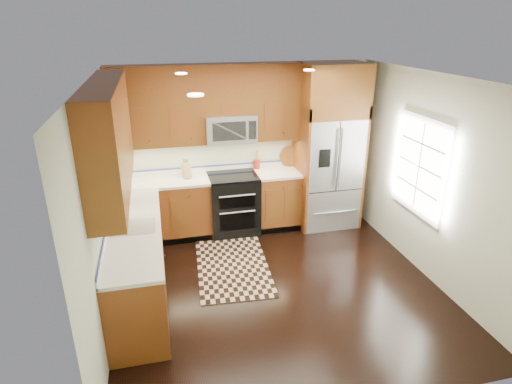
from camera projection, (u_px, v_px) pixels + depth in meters
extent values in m
plane|color=black|center=(277.00, 285.00, 5.51)|extent=(4.00, 4.00, 0.00)
cube|color=beige|center=(244.00, 147.00, 6.82)|extent=(4.00, 0.02, 2.60)
cube|color=beige|center=(101.00, 208.00, 4.59)|extent=(0.02, 4.00, 2.60)
cube|color=beige|center=(430.00, 178.00, 5.45)|extent=(0.02, 4.00, 2.60)
cube|color=white|center=(420.00, 166.00, 5.59)|extent=(0.04, 1.10, 1.30)
cube|color=white|center=(420.00, 166.00, 5.59)|extent=(0.02, 0.95, 1.15)
cube|color=brown|center=(165.00, 210.00, 6.59)|extent=(1.37, 0.60, 0.90)
cube|color=brown|center=(278.00, 200.00, 6.98)|extent=(0.72, 0.60, 0.90)
cube|color=brown|center=(138.00, 264.00, 5.15)|extent=(0.60, 2.40, 0.90)
cube|color=white|center=(212.00, 178.00, 6.57)|extent=(2.85, 0.62, 0.04)
cube|color=white|center=(134.00, 229.00, 4.97)|extent=(0.62, 2.40, 0.04)
cube|color=brown|center=(208.00, 118.00, 6.35)|extent=(2.85, 0.33, 0.75)
cube|color=brown|center=(112.00, 155.00, 4.61)|extent=(0.33, 2.40, 0.75)
cube|color=brown|center=(206.00, 78.00, 6.14)|extent=(2.85, 0.33, 0.40)
cube|color=brown|center=(105.00, 101.00, 4.39)|extent=(0.33, 2.40, 0.40)
cube|color=black|center=(233.00, 204.00, 6.79)|extent=(0.76, 0.64, 0.92)
cube|color=black|center=(233.00, 176.00, 6.61)|extent=(0.76, 0.60, 0.02)
cube|color=black|center=(237.00, 203.00, 6.44)|extent=(0.55, 0.01, 0.18)
cube|color=black|center=(237.00, 222.00, 6.56)|extent=(0.55, 0.01, 0.28)
cylinder|color=#B2B2B7|center=(237.00, 196.00, 6.37)|extent=(0.55, 0.02, 0.02)
cylinder|color=#B2B2B7|center=(238.00, 212.00, 6.48)|extent=(0.55, 0.02, 0.02)
cube|color=#B2B2B7|center=(230.00, 128.00, 6.45)|extent=(0.76, 0.40, 0.42)
cube|color=black|center=(229.00, 131.00, 6.27)|extent=(0.50, 0.01, 0.28)
cube|color=#B2B2B7|center=(327.00, 171.00, 6.92)|extent=(0.90, 0.74, 1.80)
cube|color=black|center=(338.00, 157.00, 6.45)|extent=(0.01, 0.01, 1.08)
cube|color=black|center=(325.00, 158.00, 6.40)|extent=(0.18, 0.01, 0.28)
cube|color=brown|center=(300.00, 168.00, 6.78)|extent=(0.04, 0.74, 2.00)
cube|color=brown|center=(355.00, 163.00, 6.99)|extent=(0.04, 0.74, 2.00)
cube|color=brown|center=(333.00, 90.00, 6.44)|extent=(0.98, 0.74, 0.80)
cube|color=#B2B2B7|center=(134.00, 226.00, 4.96)|extent=(0.50, 0.42, 0.02)
cylinder|color=#B2B2B7|center=(115.00, 210.00, 5.07)|extent=(0.02, 0.02, 0.28)
torus|color=#B2B2B7|center=(113.00, 202.00, 4.94)|extent=(0.18, 0.02, 0.18)
cube|color=black|center=(233.00, 267.00, 5.91)|extent=(1.07, 1.67, 0.01)
cube|color=#AB8453|center=(186.00, 170.00, 6.50)|extent=(0.14, 0.17, 0.23)
cylinder|color=maroon|center=(257.00, 164.00, 6.91)|extent=(0.12, 0.12, 0.14)
cylinder|color=brown|center=(289.00, 165.00, 7.06)|extent=(0.44, 0.44, 0.02)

